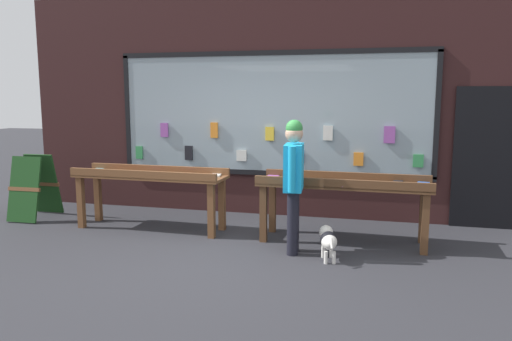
{
  "coord_description": "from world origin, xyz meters",
  "views": [
    {
      "loc": [
        1.88,
        -5.63,
        1.97
      ],
      "look_at": [
        0.25,
        0.79,
        0.97
      ],
      "focal_mm": 35.0,
      "sensor_mm": 36.0,
      "label": 1
    }
  ],
  "objects": [
    {
      "name": "sandwich_board_sign",
      "position": [
        -3.52,
        1.14,
        0.52
      ],
      "size": [
        0.56,
        0.78,
        1.01
      ],
      "rotation": [
        0.0,
        0.0,
        0.03
      ],
      "color": "#193F19",
      "rests_on": "ground_plane"
    },
    {
      "name": "ground_plane",
      "position": [
        0.0,
        0.0,
        0.0
      ],
      "size": [
        40.0,
        40.0,
        0.0
      ],
      "primitive_type": "plane",
      "color": "#2D2D33"
    },
    {
      "name": "small_dog",
      "position": [
        1.3,
        0.22,
        0.25
      ],
      "size": [
        0.29,
        0.58,
        0.37
      ],
      "rotation": [
        0.0,
        0.0,
        1.82
      ],
      "color": "white",
      "rests_on": "ground_plane"
    },
    {
      "name": "display_table_right",
      "position": [
        1.41,
        0.99,
        0.73
      ],
      "size": [
        2.29,
        0.73,
        0.91
      ],
      "color": "brown",
      "rests_on": "ground_plane"
    },
    {
      "name": "shopfront_facade",
      "position": [
        0.05,
        2.39,
        1.8
      ],
      "size": [
        8.38,
        0.29,
        3.64
      ],
      "color": "#331919",
      "rests_on": "ground_plane"
    },
    {
      "name": "person_browsing",
      "position": [
        0.84,
        0.37,
        0.98
      ],
      "size": [
        0.26,
        0.66,
        1.68
      ],
      "rotation": [
        0.0,
        0.0,
        1.66
      ],
      "color": "black",
      "rests_on": "ground_plane"
    },
    {
      "name": "display_table_left",
      "position": [
        -1.41,
        0.99,
        0.73
      ],
      "size": [
        2.28,
        0.65,
        0.91
      ],
      "color": "brown",
      "rests_on": "ground_plane"
    }
  ]
}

